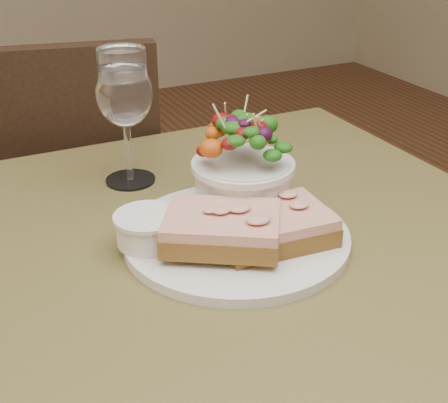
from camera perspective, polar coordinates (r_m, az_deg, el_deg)
name	(u,v)px	position (r m, az deg, el deg)	size (l,w,h in m)	color
cafe_table	(220,330)	(0.77, -0.34, -11.65)	(0.80, 0.80, 0.75)	#4E4321
chair_far	(64,302)	(1.46, -14.46, -8.90)	(0.50, 0.50, 0.90)	black
dinner_plate	(236,237)	(0.74, 1.12, -3.23)	(0.27, 0.27, 0.01)	silver
sandwich_front	(273,226)	(0.71, 4.47, -2.22)	(0.13, 0.10, 0.03)	#4E2C15
sandwich_back	(222,228)	(0.69, -0.19, -2.46)	(0.16, 0.15, 0.03)	#4E2C15
ramekin	(147,227)	(0.71, -7.02, -2.36)	(0.07, 0.07, 0.04)	silver
salad_bowl	(243,163)	(0.77, 1.76, 3.54)	(0.12, 0.12, 0.13)	silver
garnish	(151,217)	(0.76, -6.72, -1.42)	(0.05, 0.04, 0.02)	#143D0B
wine_glass	(124,98)	(0.85, -9.09, 9.37)	(0.08, 0.08, 0.18)	white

